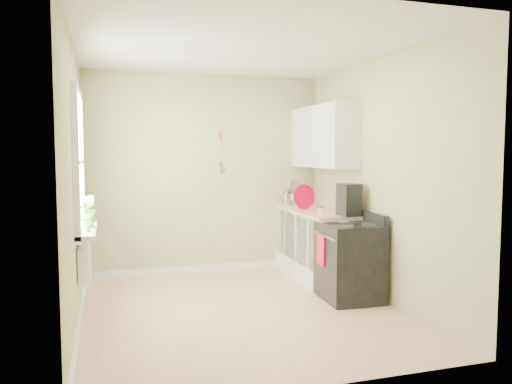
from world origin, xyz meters
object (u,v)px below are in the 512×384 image
object	(u,v)px
stove	(350,261)
stand_mixer	(292,193)
coffee_maker	(349,201)
kettle	(287,198)

from	to	relation	value
stove	stand_mixer	xyz separation A→B (m)	(-0.04, 1.69, 0.63)
coffee_maker	stand_mixer	bearing A→B (deg)	95.95
kettle	coffee_maker	size ratio (longest dim) A/B	0.51
kettle	stand_mixer	bearing A→B (deg)	11.67
stove	coffee_maker	bearing A→B (deg)	66.53
coffee_maker	kettle	bearing A→B (deg)	99.47
stand_mixer	stove	bearing A→B (deg)	-88.59
stove	coffee_maker	size ratio (longest dim) A/B	2.60
stove	kettle	bearing A→B (deg)	94.40
stand_mixer	kettle	bearing A→B (deg)	-168.33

